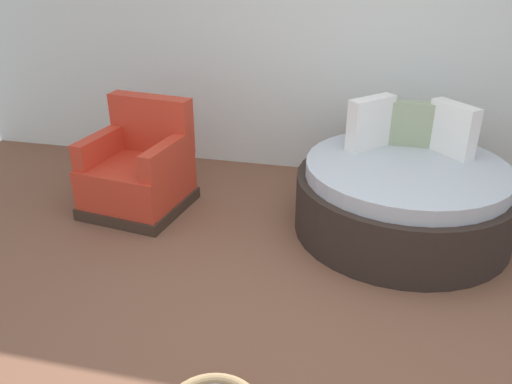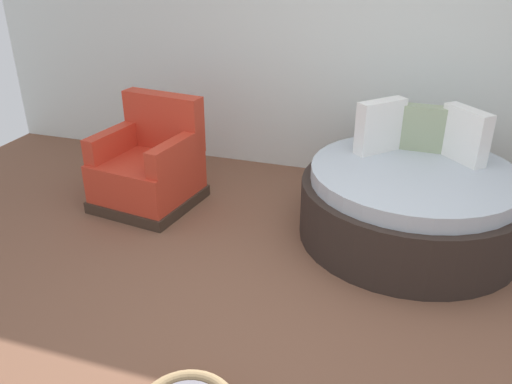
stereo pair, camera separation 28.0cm
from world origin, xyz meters
The scene contains 4 objects.
ground_plane centered at (0.00, 0.00, -0.01)m, with size 8.00×8.00×0.02m, color brown.
back_wall centered at (0.00, 2.43, 1.53)m, with size 8.00×0.12×3.06m, color silver.
round_daybed centered at (0.58, 1.28, 0.30)m, with size 1.71×1.71×1.01m.
red_armchair centered at (-1.65, 1.19, 0.33)m, with size 0.90×0.90×0.94m.
Camera 1 is at (0.29, -2.61, 2.15)m, focal length 36.39 mm.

